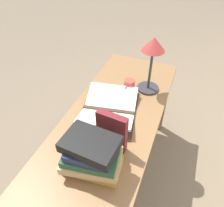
{
  "coord_description": "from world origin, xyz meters",
  "views": [
    {
      "loc": [
        0.96,
        0.36,
        1.7
      ],
      "look_at": [
        -0.0,
        -0.02,
        0.81
      ],
      "focal_mm": 35.0,
      "sensor_mm": 36.0,
      "label": 1
    }
  ],
  "objects_px": {
    "book_stack_tall": "(92,155)",
    "reading_lamp": "(153,52)",
    "open_book": "(109,109)",
    "book_standing_upright": "(112,131)",
    "coffee_mug": "(129,86)"
  },
  "relations": [
    {
      "from": "book_stack_tall",
      "to": "reading_lamp",
      "type": "height_order",
      "value": "reading_lamp"
    },
    {
      "from": "open_book",
      "to": "book_standing_upright",
      "type": "distance_m",
      "value": 0.3
    },
    {
      "from": "open_book",
      "to": "coffee_mug",
      "type": "height_order",
      "value": "coffee_mug"
    },
    {
      "from": "open_book",
      "to": "reading_lamp",
      "type": "relative_size",
      "value": 1.26
    },
    {
      "from": "open_book",
      "to": "book_stack_tall",
      "type": "xyz_separation_m",
      "value": [
        0.42,
        0.08,
        0.08
      ]
    },
    {
      "from": "book_stack_tall",
      "to": "coffee_mug",
      "type": "bearing_deg",
      "value": -177.93
    },
    {
      "from": "book_standing_upright",
      "to": "reading_lamp",
      "type": "relative_size",
      "value": 0.59
    },
    {
      "from": "reading_lamp",
      "to": "coffee_mug",
      "type": "xyz_separation_m",
      "value": [
        0.09,
        -0.12,
        -0.25
      ]
    },
    {
      "from": "book_stack_tall",
      "to": "coffee_mug",
      "type": "height_order",
      "value": "book_stack_tall"
    },
    {
      "from": "open_book",
      "to": "coffee_mug",
      "type": "bearing_deg",
      "value": 156.35
    },
    {
      "from": "open_book",
      "to": "book_stack_tall",
      "type": "relative_size",
      "value": 1.62
    },
    {
      "from": "book_standing_upright",
      "to": "reading_lamp",
      "type": "height_order",
      "value": "reading_lamp"
    },
    {
      "from": "reading_lamp",
      "to": "coffee_mug",
      "type": "distance_m",
      "value": 0.29
    },
    {
      "from": "open_book",
      "to": "book_standing_upright",
      "type": "height_order",
      "value": "book_standing_upright"
    },
    {
      "from": "book_stack_tall",
      "to": "coffee_mug",
      "type": "relative_size",
      "value": 2.94
    }
  ]
}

